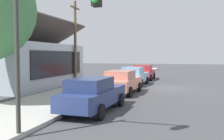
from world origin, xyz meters
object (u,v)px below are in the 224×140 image
object	(u,v)px
traffic_light_main	(47,25)
car_skyblue	(134,76)
car_cherry	(144,72)
utility_pole_wooden	(75,41)
fire_hydrant_red	(103,85)
car_coral	(122,82)
car_navy	(93,94)

from	to	relation	value
traffic_light_main	car_skyblue	bearing A→B (deg)	1.26
car_cherry	utility_pole_wooden	xyz separation A→B (m)	(-5.90, 5.34, 3.11)
traffic_light_main	fire_hydrant_red	xyz separation A→B (m)	(10.36, 1.66, -2.99)
car_coral	car_skyblue	world-z (taller)	same
traffic_light_main	fire_hydrant_red	size ratio (longest dim) A/B	7.32
car_navy	fire_hydrant_red	world-z (taller)	car_navy
car_navy	car_cherry	world-z (taller)	same
utility_pole_wooden	car_skyblue	bearing A→B (deg)	-83.89
utility_pole_wooden	fire_hydrant_red	xyz separation A→B (m)	(-4.32, -4.00, -3.43)
car_coral	car_skyblue	distance (m)	5.25
car_skyblue	fire_hydrant_red	world-z (taller)	car_skyblue
utility_pole_wooden	fire_hydrant_red	distance (m)	6.81
car_skyblue	utility_pole_wooden	distance (m)	6.19
utility_pole_wooden	fire_hydrant_red	bearing A→B (deg)	-137.19
car_coral	car_skyblue	bearing A→B (deg)	4.17
car_navy	car_skyblue	size ratio (longest dim) A/B	1.10
traffic_light_main	fire_hydrant_red	distance (m)	10.91
car_navy	car_cherry	bearing A→B (deg)	2.58
car_skyblue	traffic_light_main	distance (m)	15.48
car_navy	traffic_light_main	distance (m)	5.04
car_coral	car_cherry	world-z (taller)	same
car_cherry	fire_hydrant_red	xyz separation A→B (m)	(-10.22, 1.34, -0.32)
car_coral	utility_pole_wooden	size ratio (longest dim) A/B	0.59
car_coral	car_cherry	xyz separation A→B (m)	(10.58, 0.14, 0.00)
car_coral	car_navy	bearing A→B (deg)	-177.12
car_cherry	fire_hydrant_red	world-z (taller)	car_cherry
car_cherry	fire_hydrant_red	distance (m)	10.31
car_cherry	utility_pole_wooden	distance (m)	8.55
car_cherry	car_skyblue	bearing A→B (deg)	-179.70
traffic_light_main	utility_pole_wooden	size ratio (longest dim) A/B	0.69
utility_pole_wooden	traffic_light_main	bearing A→B (deg)	-158.91
car_navy	fire_hydrant_red	bearing A→B (deg)	16.03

